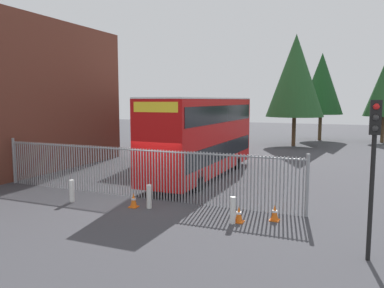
# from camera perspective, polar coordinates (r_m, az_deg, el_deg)

# --- Properties ---
(ground_plane) EXTENTS (100.00, 100.00, 0.00)m
(ground_plane) POSITION_cam_1_polar(r_m,az_deg,el_deg) (24.00, 3.78, -3.74)
(ground_plane) COLOR #3D3D42
(palisade_fence) EXTENTS (14.76, 0.14, 2.35)m
(palisade_fence) POSITION_cam_1_polar(r_m,az_deg,el_deg) (17.07, -8.42, -4.00)
(palisade_fence) COLOR gray
(palisade_fence) RESTS_ON ground
(double_decker_bus_near_gate) EXTENTS (2.54, 10.81, 4.42)m
(double_decker_bus_near_gate) POSITION_cam_1_polar(r_m,az_deg,el_deg) (21.23, 1.56, 1.52)
(double_decker_bus_near_gate) COLOR #B70C0C
(double_decker_bus_near_gate) RESTS_ON ground
(double_decker_bus_behind_fence_left) EXTENTS (2.54, 10.81, 4.42)m
(double_decker_bus_behind_fence_left) POSITION_cam_1_polar(r_m,az_deg,el_deg) (29.42, -1.02, 2.94)
(double_decker_bus_behind_fence_left) COLOR red
(double_decker_bus_behind_fence_left) RESTS_ON ground
(bollard_near_left) EXTENTS (0.20, 0.20, 0.95)m
(bollard_near_left) POSITION_cam_1_polar(r_m,az_deg,el_deg) (17.01, -17.51, -6.71)
(bollard_near_left) COLOR silver
(bollard_near_left) RESTS_ON ground
(bollard_center_front) EXTENTS (0.20, 0.20, 0.95)m
(bollard_center_front) POSITION_cam_1_polar(r_m,az_deg,el_deg) (15.42, -6.44, -7.81)
(bollard_center_front) COLOR silver
(bollard_center_front) RESTS_ON ground
(bollard_near_right) EXTENTS (0.20, 0.20, 0.95)m
(bollard_near_right) POSITION_cam_1_polar(r_m,az_deg,el_deg) (13.57, 6.11, -9.80)
(bollard_near_right) COLOR silver
(bollard_near_right) RESTS_ON ground
(traffic_cone_by_gate) EXTENTS (0.34, 0.34, 0.59)m
(traffic_cone_by_gate) POSITION_cam_1_polar(r_m,az_deg,el_deg) (13.76, 7.01, -10.39)
(traffic_cone_by_gate) COLOR orange
(traffic_cone_by_gate) RESTS_ON ground
(traffic_cone_mid_forecourt) EXTENTS (0.34, 0.34, 0.59)m
(traffic_cone_mid_forecourt) POSITION_cam_1_polar(r_m,az_deg,el_deg) (15.66, -8.72, -8.31)
(traffic_cone_mid_forecourt) COLOR orange
(traffic_cone_mid_forecourt) RESTS_ON ground
(traffic_cone_near_kerb) EXTENTS (0.34, 0.34, 0.59)m
(traffic_cone_near_kerb) POSITION_cam_1_polar(r_m,az_deg,el_deg) (14.16, 12.24, -10.01)
(traffic_cone_near_kerb) COLOR orange
(traffic_cone_near_kerb) RESTS_ON ground
(traffic_light_kerbside) EXTENTS (0.28, 0.33, 4.30)m
(traffic_light_kerbside) POSITION_cam_1_polar(r_m,az_deg,el_deg) (11.03, 25.50, -0.88)
(traffic_light_kerbside) COLOR black
(traffic_light_kerbside) RESTS_ON ground
(tree_tall_back) EXTENTS (4.51, 4.51, 9.24)m
(tree_tall_back) POSITION_cam_1_polar(r_m,az_deg,el_deg) (43.21, 18.79, 8.50)
(tree_tall_back) COLOR #4C3823
(tree_tall_back) RESTS_ON ground
(tree_mid_row) EXTENTS (5.31, 5.31, 10.33)m
(tree_mid_row) POSITION_cam_1_polar(r_m,az_deg,el_deg) (37.14, 15.19, 9.81)
(tree_mid_row) COLOR #4C3823
(tree_mid_row) RESTS_ON ground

